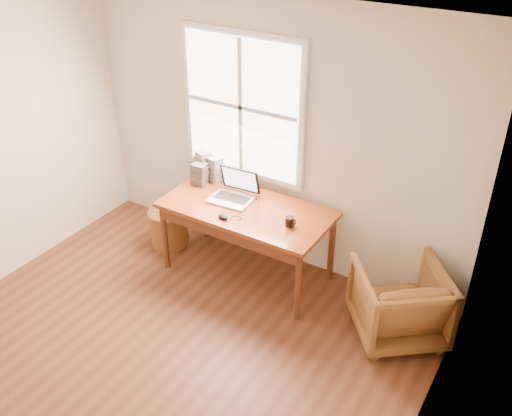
{
  "coord_description": "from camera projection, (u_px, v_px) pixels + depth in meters",
  "views": [
    {
      "loc": [
        2.46,
        -2.05,
        3.46
      ],
      "look_at": [
        0.19,
        1.65,
        0.88
      ],
      "focal_mm": 40.0,
      "sensor_mm": 36.0,
      "label": 1
    }
  ],
  "objects": [
    {
      "name": "room_shell",
      "position": [
        113.0,
        240.0,
        3.83
      ],
      "size": [
        4.04,
        4.54,
        2.64
      ],
      "color": "brown",
      "rests_on": "ground"
    },
    {
      "name": "desk",
      "position": [
        247.0,
        209.0,
        5.32
      ],
      "size": [
        1.6,
        0.8,
        0.04
      ],
      "primitive_type": "cube",
      "color": "brown",
      "rests_on": "room_shell"
    },
    {
      "name": "armchair",
      "position": [
        399.0,
        302.0,
        4.79
      ],
      "size": [
        1.01,
        1.01,
        0.66
      ],
      "primitive_type": "imported",
      "rotation": [
        0.0,
        0.0,
        3.81
      ],
      "color": "brown",
      "rests_on": "room_shell"
    },
    {
      "name": "wicker_stool",
      "position": [
        169.0,
        228.0,
        6.04
      ],
      "size": [
        0.46,
        0.46,
        0.39
      ],
      "primitive_type": "cylinder",
      "rotation": [
        0.0,
        0.0,
        -0.21
      ],
      "color": "brown",
      "rests_on": "room_shell"
    },
    {
      "name": "laptop",
      "position": [
        230.0,
        186.0,
        5.33
      ],
      "size": [
        0.46,
        0.48,
        0.32
      ],
      "primitive_type": null,
      "rotation": [
        0.0,
        0.0,
        0.08
      ],
      "color": "#B9BDC1",
      "rests_on": "desk"
    },
    {
      "name": "mouse",
      "position": [
        223.0,
        217.0,
        5.13
      ],
      "size": [
        0.12,
        0.08,
        0.04
      ],
      "primitive_type": "ellipsoid",
      "rotation": [
        0.0,
        0.0,
        -0.21
      ],
      "color": "black",
      "rests_on": "desk"
    },
    {
      "name": "coffee_mug",
      "position": [
        290.0,
        222.0,
        5.02
      ],
      "size": [
        0.09,
        0.09,
        0.09
      ],
      "primitive_type": "cylinder",
      "rotation": [
        0.0,
        0.0,
        0.1
      ],
      "color": "black",
      "rests_on": "desk"
    },
    {
      "name": "cd_stack_a",
      "position": [
        215.0,
        169.0,
        5.7
      ],
      "size": [
        0.15,
        0.14,
        0.26
      ],
      "primitive_type": "cube",
      "rotation": [
        0.0,
        0.0,
        -0.24
      ],
      "color": "#A9ACB5",
      "rests_on": "desk"
    },
    {
      "name": "cd_stack_b",
      "position": [
        200.0,
        174.0,
        5.66
      ],
      "size": [
        0.15,
        0.13,
        0.22
      ],
      "primitive_type": "cube",
      "rotation": [
        0.0,
        0.0,
        0.05
      ],
      "color": "#26252A",
      "rests_on": "desk"
    },
    {
      "name": "cd_stack_c",
      "position": [
        204.0,
        165.0,
        5.73
      ],
      "size": [
        0.16,
        0.15,
        0.3
      ],
      "primitive_type": "cube",
      "rotation": [
        0.0,
        0.0,
        -0.31
      ],
      "color": "#A0A2AD",
      "rests_on": "desk"
    },
    {
      "name": "cd_stack_d",
      "position": [
        229.0,
        173.0,
        5.73
      ],
      "size": [
        0.14,
        0.13,
        0.17
      ],
      "primitive_type": "cube",
      "rotation": [
        0.0,
        0.0,
        -0.13
      ],
      "color": "silver",
      "rests_on": "desk"
    }
  ]
}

